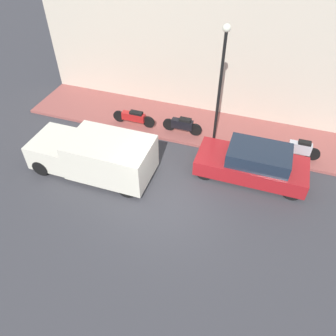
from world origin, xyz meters
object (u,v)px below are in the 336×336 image
Objects in this scene: scooter_silver at (300,149)px; delivery_van at (94,155)px; parked_car at (253,163)px; motorcycle_black at (182,125)px; streetlamp at (221,78)px; motorcycle_red at (134,117)px.

delivery_van is at bearing 113.71° from scooter_silver.
motorcycle_black is at bearing 62.83° from parked_car.
motorcycle_red is at bearing 84.68° from streetlamp.
streetlamp reaches higher than motorcycle_red.
scooter_silver is at bearing -45.81° from parked_car.
parked_car is 6.44m from delivery_van.
motorcycle_red is (-0.11, 2.43, -0.02)m from motorcycle_black.
delivery_van is at bearing 106.05° from parked_car.
delivery_van is (-1.78, 6.19, 0.20)m from parked_car.
motorcycle_black is (1.81, 3.52, -0.12)m from parked_car.
scooter_silver is at bearing -66.29° from delivery_van.
motorcycle_red is at bearing 74.07° from parked_car.
streetlamp is (-0.39, 3.67, 2.84)m from scooter_silver.
motorcycle_black is 2.43m from motorcycle_red.
motorcycle_black is 1.08× the size of scooter_silver.
delivery_van is at bearing 125.89° from streetlamp.
motorcycle_black is (3.59, -2.67, -0.32)m from delivery_van.
streetlamp is (3.10, -4.28, 2.55)m from delivery_van.
delivery_van is at bearing 175.99° from motorcycle_red.
motorcycle_red is (-0.01, 7.71, -0.04)m from scooter_silver.
streetlamp is at bearing 96.09° from scooter_silver.
scooter_silver is (1.71, -1.76, -0.10)m from parked_car.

